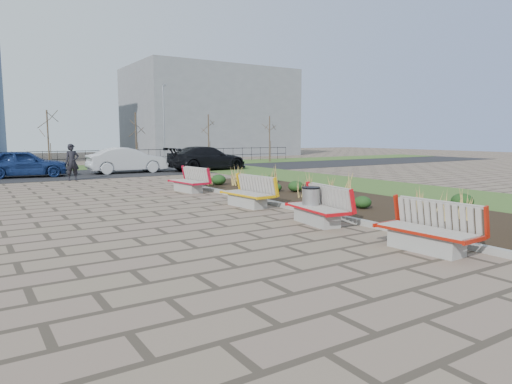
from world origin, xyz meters
TOP-DOWN VIEW (x-y plane):
  - ground at (0.00, 0.00)m, footprint 120.00×120.00m
  - planting_bed at (6.25, 5.00)m, footprint 4.50×18.00m
  - planting_curb at (3.92, 5.00)m, footprint 0.16×18.00m
  - grass_verge_near at (11.00, 5.00)m, footprint 5.00×38.00m
  - grass_verge_far at (0.00, 28.00)m, footprint 80.00×5.00m
  - road at (0.00, 22.00)m, footprint 80.00×7.00m
  - bench_a at (3.00, -1.10)m, footprint 1.03×2.15m
  - bench_b at (3.00, 2.34)m, footprint 1.17×2.20m
  - bench_c at (3.00, 5.90)m, footprint 1.09×2.17m
  - bench_d at (3.00, 10.65)m, footprint 1.11×2.18m
  - litter_bin at (3.08, 2.68)m, footprint 0.48×0.48m
  - pedestrian at (-0.08, 18.39)m, footprint 0.74×0.52m
  - car_blue at (-2.02, 21.63)m, footprint 4.76×2.39m
  - car_silver at (3.79, 21.56)m, footprint 4.85×1.76m
  - car_black at (8.97, 20.78)m, footprint 5.63×2.53m
  - tree_c at (0.00, 26.50)m, footprint 1.40×1.40m
  - tree_d at (6.00, 26.50)m, footprint 1.40×1.40m
  - tree_e at (12.00, 26.50)m, footprint 1.40×1.40m
  - tree_f at (18.00, 26.50)m, footprint 1.40×1.40m
  - lamp_east at (8.00, 26.00)m, footprint 0.24×0.60m
  - railing_fence at (0.00, 29.50)m, footprint 44.00×0.10m
  - building_grey at (20.00, 42.00)m, footprint 18.00×12.00m

SIDE VIEW (x-z plane):
  - ground at x=0.00m, z-range 0.00..0.00m
  - road at x=0.00m, z-range 0.00..0.02m
  - grass_verge_near at x=11.00m, z-range 0.00..0.04m
  - grass_verge_far at x=0.00m, z-range 0.00..0.04m
  - planting_bed at x=6.25m, z-range 0.00..0.10m
  - planting_curb at x=3.92m, z-range 0.00..0.15m
  - litter_bin at x=3.08m, z-range 0.00..0.94m
  - bench_a at x=3.00m, z-range 0.00..1.00m
  - bench_b at x=3.00m, z-range 0.00..1.00m
  - bench_c at x=3.00m, z-range 0.00..1.00m
  - bench_d at x=3.00m, z-range 0.00..1.00m
  - railing_fence at x=0.00m, z-range 0.04..1.24m
  - car_blue at x=-2.02m, z-range 0.02..1.58m
  - car_silver at x=3.79m, z-range 0.02..1.61m
  - car_black at x=8.97m, z-range 0.02..1.62m
  - pedestrian at x=-0.08m, z-range 0.00..1.93m
  - tree_c at x=0.00m, z-range 0.04..4.04m
  - tree_d at x=6.00m, z-range 0.04..4.04m
  - tree_e at x=12.00m, z-range 0.04..4.04m
  - tree_f at x=18.00m, z-range 0.04..4.04m
  - lamp_east at x=8.00m, z-range 0.04..6.04m
  - building_grey at x=20.00m, z-range 0.00..10.00m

